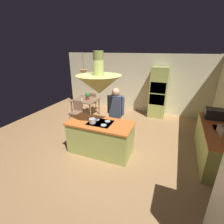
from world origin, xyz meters
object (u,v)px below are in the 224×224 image
Objects in this scene: chair_facing_island at (77,110)px; cooking_pot_on_cooktop at (92,121)px; canister_flour at (223,134)px; microwave_on_counter at (214,114)px; chair_by_back_wall at (93,101)px; canister_tea at (219,128)px; dining_table at (86,102)px; cup_on_table at (82,100)px; potted_plant_on_table at (88,96)px; person_at_island at (116,112)px; kitchen_island at (101,137)px; canister_sugar at (221,131)px; oven_tower at (158,93)px.

chair_facing_island is 4.83× the size of cooking_pot_on_cooktop.
canister_flour is at bearing 7.45° from cooking_pot_on_cooktop.
chair_facing_island is 4.57m from microwave_on_counter.
canister_tea reaches higher than chair_by_back_wall.
cup_on_table is at bearing -98.26° from dining_table.
cooking_pot_on_cooktop is at bearing -165.92° from canister_tea.
potted_plant_on_table reaches higher than chair_facing_island.
chair_facing_island is 9.67× the size of cup_on_table.
microwave_on_counter is 3.39m from cooking_pot_on_cooktop.
microwave_on_counter is at bearing -8.21° from dining_table.
kitchen_island is at bearing -104.16° from person_at_island.
canister_flour is (4.57, -1.61, 0.21)m from cup_on_table.
cup_on_table is at bearing 162.68° from canister_sugar.
chair_by_back_wall reaches higher than dining_table.
cooking_pot_on_cooktop reaches higher than cup_on_table.
canister_tea is at bearing -56.42° from oven_tower.
canister_tea is at bearing 90.00° from canister_flour.
potted_plant_on_table is (0.13, -0.71, 0.42)m from chair_by_back_wall.
dining_table is 0.70m from chair_facing_island.
chair_by_back_wall is at bearing 100.55° from potted_plant_on_table.
cup_on_table is (-1.91, 1.17, -0.17)m from person_at_island.
cooking_pot_on_cooktop is (1.54, -2.91, 0.48)m from chair_by_back_wall.
potted_plant_on_table is at bearing 122.57° from cooking_pot_on_cooktop.
chair_facing_island is at bearing -101.38° from potted_plant_on_table.
oven_tower is 2.50m from microwave_on_counter.
person_at_island is 2.68m from canister_sugar.
potted_plant_on_table reaches higher than chair_by_back_wall.
person_at_island is 2.70m from canister_flour.
kitchen_island is 2.03× the size of chair_facing_island.
oven_tower is at bearing 71.26° from kitchen_island.
microwave_on_counter is at bearing 90.00° from canister_sugar.
kitchen_island reaches higher than chair_facing_island.
dining_table is at bearing 171.79° from microwave_on_counter.
chair_by_back_wall is at bearing 121.42° from kitchen_island.
potted_plant_on_table is (-1.57, 2.07, 0.47)m from kitchen_island.
person_at_island is 1.95× the size of chair_facing_island.
chair_facing_island is 4.01× the size of canister_flour.
dining_table is at bearing 157.96° from canister_flour.
dining_table is 4.60m from microwave_on_counter.
oven_tower reaches higher than chair_facing_island.
potted_plant_on_table is at bearing 171.88° from microwave_on_counter.
person_at_island is 2.84m from chair_by_back_wall.
person_at_island is at bearing -164.41° from microwave_on_counter.
chair_by_back_wall is 9.67× the size of cup_on_table.
chair_by_back_wall is at bearing 152.72° from canister_sugar.
dining_table is 1.13× the size of chair_by_back_wall.
kitchen_island is 3.47m from oven_tower.
cooking_pot_on_cooktop is at bearing -140.91° from kitchen_island.
chair_by_back_wall is 5.20× the size of canister_tea.
microwave_on_counter is at bearing 90.00° from canister_flour.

